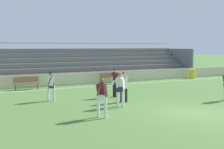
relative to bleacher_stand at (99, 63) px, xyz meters
The scene contains 13 objects.
ground_plane 15.75m from the bleacher_stand, 100.34° to the right, with size 160.00×160.00×0.00m, color #517A38.
field_line_sideline 5.51m from the bleacher_stand, 122.03° to the right, with size 44.00×0.12×0.01m, color white.
sideline_wall 4.11m from the bleacher_stand, 135.08° to the right, with size 48.00×0.16×0.91m, color beige.
bleacher_stand is the anchor object (origin of this frame).
bench_centre_sideline 3.96m from the bleacher_stand, 103.03° to the right, with size 1.80×0.40×0.90m.
bench_near_bin 8.53m from the bleacher_stand, 153.78° to the right, with size 1.80×0.40×0.90m.
trash_bin 9.02m from the bleacher_stand, 23.60° to the right, with size 0.59×0.59×0.87m, color yellow.
player_white_dropping_back 12.18m from the bleacher_stand, 110.21° to the right, with size 0.48×0.45×1.68m.
player_white_overlapping 13.49m from the bleacher_stand, 112.05° to the right, with size 0.64×0.51×1.69m.
player_white_wide_left 11.86m from the bleacher_stand, 129.61° to the right, with size 0.52×0.44×1.65m.
player_dark_deep_cover 10.40m from the bleacher_stand, 111.36° to the right, with size 0.62×0.45×1.69m.
player_dark_pressing_high 15.83m from the bleacher_stand, 116.14° to the right, with size 0.69×0.50×1.68m.
soccer_ball 12.52m from the bleacher_stand, 111.88° to the right, with size 0.22×0.22×0.22m, color orange.
Camera 1 is at (-10.12, -10.42, 3.01)m, focal length 50.09 mm.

